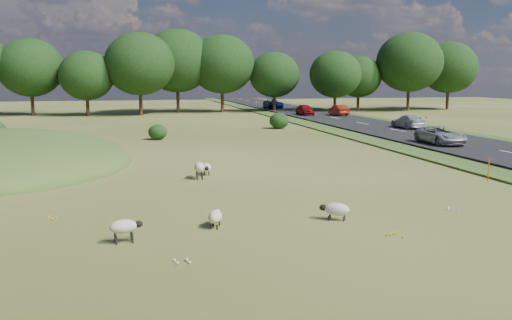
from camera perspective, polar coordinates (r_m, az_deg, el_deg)
The scene contains 15 objects.
ground at distance 44.03m, azimuth -7.30°, elevation 1.60°, with size 160.00×160.00×0.00m, color #3D4D18.
road at distance 59.03m, azimuth 11.36°, elevation 3.35°, with size 8.00×150.00×0.25m, color black.
treeline at distance 79.02m, azimuth -10.86°, elevation 9.29°, with size 96.28×14.66×11.70m.
shrubs at distance 51.66m, azimuth -9.31°, elevation 3.38°, with size 27.20×8.92×1.57m.
marker_post at distance 30.35m, azimuth 22.23°, elevation -0.89°, with size 0.06×0.06×1.20m, color #D8590C.
sheep_0 at distance 20.86m, azimuth 8.00°, elevation -4.91°, with size 1.13×0.88×0.64m.
sheep_1 at distance 30.12m, azimuth -4.96°, elevation -0.77°, with size 0.57×1.09×0.62m.
sheep_2 at distance 18.34m, azimuth -13.02°, elevation -6.51°, with size 1.08×0.61×0.76m.
sheep_3 at distance 28.92m, azimuth -5.68°, elevation -0.71°, with size 0.62×1.23×0.88m.
sheep_4 at distance 19.79m, azimuth -4.10°, elevation -5.65°, with size 0.71×1.09×0.61m.
car_0 at distance 72.25m, azimuth 8.26°, elevation 4.95°, with size 1.38×3.96×1.30m, color maroon.
car_1 at distance 56.00m, azimuth 14.96°, elevation 3.74°, with size 1.77×4.35×1.26m, color silver.
car_3 at distance 72.74m, azimuth 4.92°, elevation 5.05°, with size 1.59×3.96×1.35m, color maroon.
car_4 at distance 43.67m, azimuth 17.99°, elevation 2.37°, with size 2.11×4.57×1.27m, color #A4A5AB.
car_5 at distance 87.67m, azimuth 1.75°, elevation 5.65°, with size 2.25×4.89×1.36m, color navy.
Camera 1 is at (-4.43, -23.50, 5.19)m, focal length 40.00 mm.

